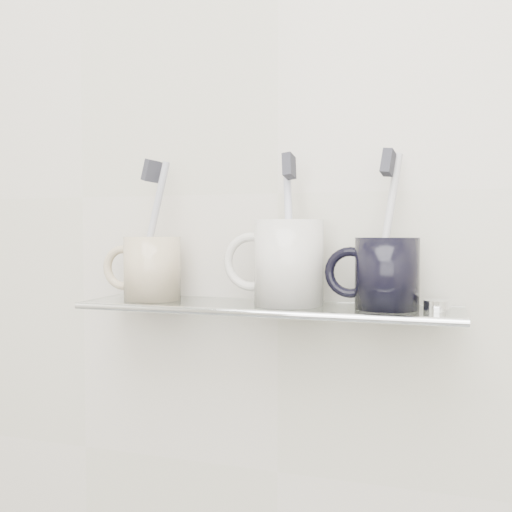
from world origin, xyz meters
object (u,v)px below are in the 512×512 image
at_px(mug_center, 289,262).
at_px(mug_right, 387,273).
at_px(mug_left, 152,268).
at_px(shelf_glass, 265,308).

height_order(mug_center, mug_right, mug_center).
height_order(mug_left, mug_right, same).
xyz_separation_m(shelf_glass, mug_center, (0.03, 0.00, 0.06)).
relative_size(shelf_glass, mug_center, 4.49).
bearing_deg(shelf_glass, mug_center, 9.27).
distance_m(shelf_glass, mug_left, 0.17).
bearing_deg(mug_center, mug_left, 162.34).
bearing_deg(mug_right, mug_center, -170.34).
bearing_deg(mug_center, shelf_glass, 171.61).
distance_m(shelf_glass, mug_right, 0.16).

